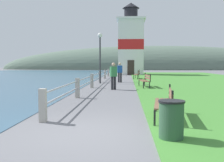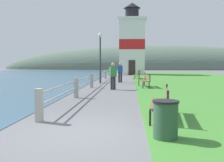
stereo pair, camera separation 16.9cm
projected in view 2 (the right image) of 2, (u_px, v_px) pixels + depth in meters
The scene contains 12 objects.
ground_plane at pixel (82, 133), 5.72m from camera, with size 160.00×160.00×0.00m, color slate.
grass_verge at pixel (211, 83), 19.59m from camera, with size 12.00×43.42×0.06m.
seawall_railing at pixel (96, 77), 18.51m from camera, with size 0.18×23.78×0.91m.
park_bench_near at pixel (162, 101), 6.96m from camera, with size 0.72×1.96×0.94m.
park_bench_midway at pixel (145, 80), 16.03m from camera, with size 0.66×1.93×0.94m.
park_bench_far at pixel (138, 74), 24.67m from camera, with size 0.68×1.99×0.94m.
lighthouse at pixel (132, 43), 34.63m from camera, with size 3.91×3.91×9.91m.
person_strolling at pixel (120, 72), 20.60m from camera, with size 0.42×0.26×1.64m.
person_by_railing at pixel (113, 75), 14.97m from camera, with size 0.45×0.38×1.62m.
trash_bin at pixel (165, 121), 5.09m from camera, with size 0.54×0.54×0.84m.
lamp_post at pixel (100, 49), 19.54m from camera, with size 0.36×0.36×3.96m.
distant_hillside at pixel (157, 69), 63.81m from camera, with size 80.00×16.00×12.00m.
Camera 2 is at (1.08, -5.55, 1.60)m, focal length 40.00 mm.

